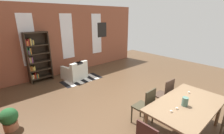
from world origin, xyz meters
name	(u,v)px	position (x,y,z in m)	size (l,w,h in m)	color
ground_plane	(152,116)	(0.00, 0.00, 0.00)	(11.88, 11.88, 0.00)	brown
back_wall_brick	(67,40)	(0.00, 4.63, 1.48)	(7.79, 0.12, 2.97)	#965139
window_pane_0	(28,40)	(-1.59, 4.56, 1.63)	(0.55, 0.02, 1.93)	white
window_pane_1	(67,37)	(0.00, 4.56, 1.63)	(0.55, 0.02, 1.93)	white
window_pane_2	(97,34)	(1.59, 4.56, 1.63)	(0.55, 0.02, 1.93)	white
dining_table	(187,106)	(0.00, -0.79, 0.67)	(1.87, 1.03, 0.75)	brown
vase_on_table	(185,102)	(-0.14, -0.79, 0.84)	(0.12, 0.12, 0.19)	#4C7266
tealight_candle_0	(189,93)	(0.47, -0.62, 0.77)	(0.04, 0.04, 0.04)	silver
tealight_candle_1	(171,111)	(-0.55, -0.73, 0.76)	(0.04, 0.04, 0.03)	silver
tealight_candle_2	(177,108)	(-0.38, -0.75, 0.76)	(0.04, 0.04, 0.04)	silver
dining_chair_far_left	(146,106)	(-0.42, -0.05, 0.51)	(0.41, 0.41, 0.95)	#363121
dining_chair_far_right	(165,94)	(0.42, -0.05, 0.51)	(0.42, 0.42, 0.95)	#3C2C22
bookshelf_tall	(37,57)	(-1.42, 4.37, 0.98)	(0.86, 0.33, 1.94)	#2D2319
armchair_white	(75,72)	(-0.22, 3.67, 0.28)	(0.94, 0.94, 0.75)	silver
potted_plant_by_shelf	(9,118)	(-2.86, 1.89, 0.28)	(0.38, 0.38, 0.53)	#9E6042
striped_rug	(82,80)	(-0.10, 3.36, 0.00)	(1.63, 0.75, 0.01)	black
framed_picture	(102,30)	(1.92, 4.56, 1.81)	(0.56, 0.03, 0.72)	black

